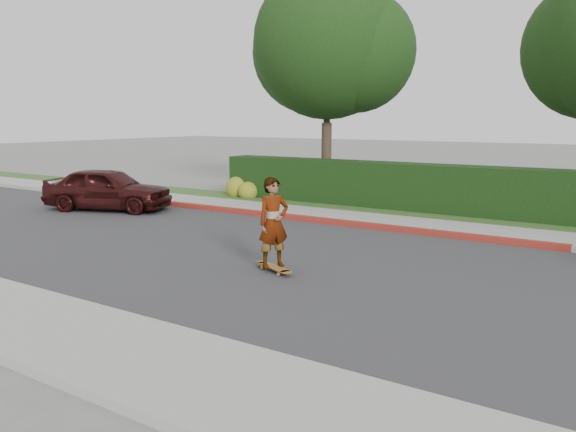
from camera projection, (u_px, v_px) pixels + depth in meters
name	position (u px, v px, depth m)	size (l,w,h in m)	color
ground	(475.00, 293.00, 9.28)	(120.00, 120.00, 0.00)	slate
road	(475.00, 293.00, 9.28)	(60.00, 8.00, 0.01)	#2D2D30
curb_near	(372.00, 388.00, 5.87)	(60.00, 0.20, 0.15)	#9E9E99
sidewalk_near	(331.00, 429.00, 5.13)	(60.00, 1.60, 0.12)	gray
curb_far	(523.00, 243.00, 12.67)	(60.00, 0.20, 0.15)	#9E9E99
curb_red_section	(328.00, 221.00, 15.33)	(12.00, 0.21, 0.15)	maroon
sidewalk_far	(530.00, 237.00, 13.42)	(60.00, 1.60, 0.12)	gray
planting_strip	(541.00, 226.00, 14.75)	(60.00, 1.60, 0.10)	#2D4C1E
hedge	(437.00, 190.00, 16.72)	(15.00, 1.00, 1.50)	black
flowering_shrub	(241.00, 189.00, 20.14)	(1.40, 1.00, 0.90)	#2D4C19
tree_left	(330.00, 48.00, 19.57)	(5.99, 5.21, 8.00)	#33261C
skateboard	(274.00, 267.00, 10.56)	(1.06, 0.61, 0.10)	#AF7D30
skateboarder	(273.00, 222.00, 10.41)	(0.61, 0.40, 1.69)	white
car_maroon	(108.00, 189.00, 17.56)	(1.59, 3.96, 1.35)	#351010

